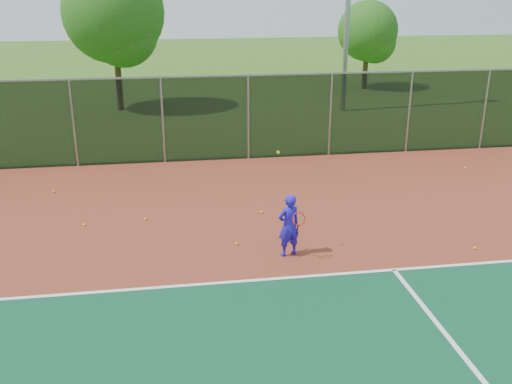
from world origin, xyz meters
TOP-DOWN VIEW (x-y plane):
  - ground at (0.00, 0.00)m, footprint 120.00×120.00m
  - court_apron at (0.00, 2.00)m, footprint 30.00×20.00m
  - fence_back at (0.00, 12.00)m, footprint 30.00×0.06m
  - tennis_player at (-0.17, 4.11)m, footprint 0.63×0.66m
  - practice_ball_0 at (-3.54, 6.73)m, footprint 0.07×0.07m
  - practice_ball_1 at (-6.35, 9.32)m, footprint 0.07×0.07m
  - practice_ball_3 at (-1.30, 4.83)m, footprint 0.07×0.07m
  - practice_ball_4 at (-0.37, 6.74)m, footprint 0.07×0.07m
  - practice_ball_5 at (4.31, 3.71)m, footprint 0.07×0.07m
  - practice_ball_6 at (-5.12, 6.57)m, footprint 0.07×0.07m
  - practice_ball_7 at (7.18, 9.63)m, footprint 0.07×0.07m
  - tree_back_left at (-5.07, 21.38)m, footprint 4.86×4.86m
  - tree_back_mid at (9.05, 25.38)m, footprint 3.49×3.49m

SIDE VIEW (x-z plane):
  - ground at x=0.00m, z-range 0.00..0.00m
  - court_apron at x=0.00m, z-range 0.00..0.02m
  - practice_ball_0 at x=-3.54m, z-range 0.02..0.09m
  - practice_ball_1 at x=-6.35m, z-range 0.02..0.09m
  - practice_ball_3 at x=-1.30m, z-range 0.02..0.09m
  - practice_ball_4 at x=-0.37m, z-range 0.02..0.09m
  - practice_ball_5 at x=4.31m, z-range 0.02..0.09m
  - practice_ball_6 at x=-5.12m, z-range 0.02..0.09m
  - practice_ball_7 at x=7.18m, z-range 0.02..0.09m
  - tennis_player at x=-0.17m, z-range -0.49..2.03m
  - fence_back at x=0.00m, z-range 0.05..3.08m
  - tree_back_mid at x=9.05m, z-range 0.65..5.78m
  - tree_back_left at x=-5.07m, z-range 0.91..8.05m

